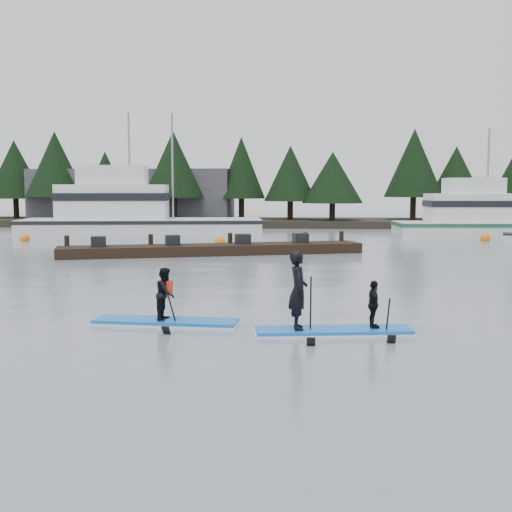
# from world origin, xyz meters

# --- Properties ---
(ground) EXTENTS (160.00, 160.00, 0.00)m
(ground) POSITION_xyz_m (0.00, 0.00, 0.00)
(ground) COLOR gray
(ground) RESTS_ON ground
(far_shore) EXTENTS (70.00, 8.00, 0.60)m
(far_shore) POSITION_xyz_m (0.00, 42.00, 0.30)
(far_shore) COLOR #2D281E
(far_shore) RESTS_ON ground
(treeline) EXTENTS (60.00, 4.00, 8.00)m
(treeline) POSITION_xyz_m (0.00, 42.00, 0.00)
(treeline) COLOR black
(treeline) RESTS_ON ground
(waterfront_building) EXTENTS (18.00, 6.00, 5.00)m
(waterfront_building) POSITION_xyz_m (-14.00, 44.00, 2.50)
(waterfront_building) COLOR #4C4C51
(waterfront_building) RESTS_ON ground
(fishing_boat_large) EXTENTS (16.61, 6.45, 9.30)m
(fishing_boat_large) POSITION_xyz_m (-9.95, 28.91, 0.69)
(fishing_boat_large) COLOR silver
(fishing_boat_large) RESTS_ON ground
(fishing_boat_medium) EXTENTS (13.38, 4.51, 8.03)m
(fishing_boat_medium) POSITION_xyz_m (14.01, 29.55, 0.56)
(fishing_boat_medium) COLOR silver
(fishing_boat_medium) RESTS_ON ground
(floating_dock) EXTENTS (14.85, 6.23, 0.50)m
(floating_dock) POSITION_xyz_m (-2.91, 17.05, 0.25)
(floating_dock) COLOR black
(floating_dock) RESTS_ON ground
(buoy_a) EXTENTS (0.58, 0.58, 0.58)m
(buoy_a) POSITION_xyz_m (-15.77, 24.42, 0.00)
(buoy_a) COLOR orange
(buoy_a) RESTS_ON ground
(buoy_c) EXTENTS (0.59, 0.59, 0.59)m
(buoy_c) POSITION_xyz_m (12.88, 26.53, 0.00)
(buoy_c) COLOR orange
(buoy_c) RESTS_ON ground
(buoy_b) EXTENTS (0.62, 0.62, 0.62)m
(buoy_b) POSITION_xyz_m (-3.28, 22.60, 0.00)
(buoy_b) COLOR orange
(buoy_b) RESTS_ON ground
(paddleboard_solo) EXTENTS (3.48, 1.22, 1.83)m
(paddleboard_solo) POSITION_xyz_m (-1.77, 0.61, 0.41)
(paddleboard_solo) COLOR blue
(paddleboard_solo) RESTS_ON ground
(paddleboard_duo) EXTENTS (3.55, 1.41, 2.40)m
(paddleboard_duo) POSITION_xyz_m (1.96, -0.12, 0.61)
(paddleboard_duo) COLOR blue
(paddleboard_duo) RESTS_ON ground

